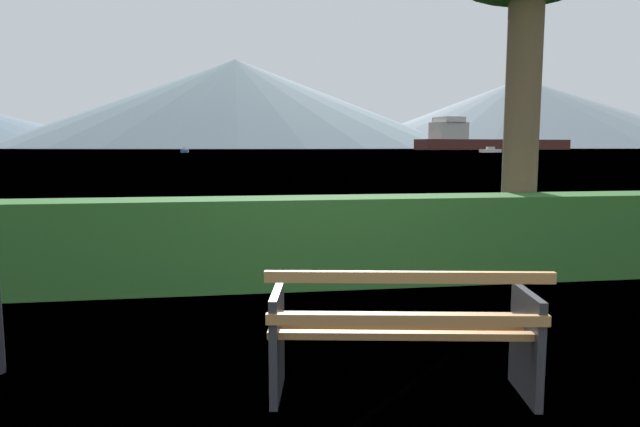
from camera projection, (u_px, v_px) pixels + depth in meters
ground_plane at (400, 393)px, 3.61m from camera, size 1400.00×1400.00×0.00m
water_surface at (238, 149)px, 304.32m from camera, size 620.00×620.00×0.00m
park_bench at (402, 332)px, 3.50m from camera, size 1.72×0.84×0.87m
hedge_row at (327, 241)px, 6.43m from camera, size 8.65×0.65×1.00m
cargo_ship_large at (484, 141)px, 260.61m from camera, size 79.62×28.20×14.61m
fishing_boat_near at (185, 151)px, 141.79m from camera, size 2.05×5.93×1.32m
sailboat_mid at (490, 150)px, 142.94m from camera, size 5.39×1.57×1.48m
distant_hills at (292, 110)px, 534.96m from camera, size 875.46×420.85×82.35m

